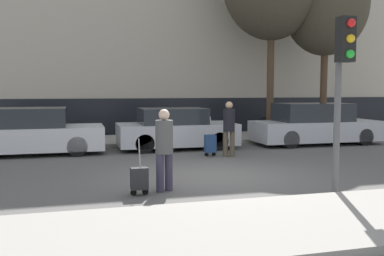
{
  "coord_description": "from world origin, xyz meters",
  "views": [
    {
      "loc": [
        -2.96,
        -9.18,
        1.97
      ],
      "look_at": [
        -0.03,
        1.8,
        0.95
      ],
      "focal_mm": 40.0,
      "sensor_mm": 36.0,
      "label": 1
    }
  ],
  "objects_px": {
    "pedestrian_right": "(229,126)",
    "parked_car_2": "(315,125)",
    "parked_car_1": "(176,130)",
    "pedestrian_left": "(164,145)",
    "trolley_left": "(139,178)",
    "parked_bicycle": "(276,125)",
    "parked_car_0": "(31,133)",
    "traffic_light": "(342,69)",
    "bare_tree_down_street": "(326,5)",
    "trolley_right": "(210,144)"
  },
  "relations": [
    {
      "from": "trolley_right",
      "to": "bare_tree_down_street",
      "type": "relative_size",
      "value": 0.16
    },
    {
      "from": "trolley_left",
      "to": "trolley_right",
      "type": "distance_m",
      "value": 4.94
    },
    {
      "from": "parked_car_0",
      "to": "parked_car_2",
      "type": "height_order",
      "value": "parked_car_2"
    },
    {
      "from": "parked_car_0",
      "to": "trolley_right",
      "type": "relative_size",
      "value": 3.57
    },
    {
      "from": "pedestrian_right",
      "to": "parked_car_2",
      "type": "bearing_deg",
      "value": 46.35
    },
    {
      "from": "parked_car_1",
      "to": "parked_car_2",
      "type": "distance_m",
      "value": 5.15
    },
    {
      "from": "bare_tree_down_street",
      "to": "traffic_light",
      "type": "bearing_deg",
      "value": -120.22
    },
    {
      "from": "pedestrian_left",
      "to": "trolley_left",
      "type": "height_order",
      "value": "pedestrian_left"
    },
    {
      "from": "parked_car_2",
      "to": "bare_tree_down_street",
      "type": "height_order",
      "value": "bare_tree_down_street"
    },
    {
      "from": "pedestrian_right",
      "to": "traffic_light",
      "type": "distance_m",
      "value": 5.19
    },
    {
      "from": "parked_car_1",
      "to": "parked_bicycle",
      "type": "distance_m",
      "value": 5.43
    },
    {
      "from": "parked_car_0",
      "to": "parked_car_1",
      "type": "distance_m",
      "value": 4.55
    },
    {
      "from": "pedestrian_left",
      "to": "parked_car_2",
      "type": "bearing_deg",
      "value": 20.07
    },
    {
      "from": "parked_car_1",
      "to": "bare_tree_down_street",
      "type": "xyz_separation_m",
      "value": [
        6.59,
        1.65,
        4.74
      ]
    },
    {
      "from": "pedestrian_left",
      "to": "bare_tree_down_street",
      "type": "relative_size",
      "value": 0.22
    },
    {
      "from": "traffic_light",
      "to": "bare_tree_down_street",
      "type": "height_order",
      "value": "bare_tree_down_street"
    },
    {
      "from": "trolley_left",
      "to": "parked_car_1",
      "type": "bearing_deg",
      "value": 71.17
    },
    {
      "from": "parked_car_1",
      "to": "pedestrian_left",
      "type": "relative_size",
      "value": 2.45
    },
    {
      "from": "parked_car_0",
      "to": "traffic_light",
      "type": "distance_m",
      "value": 9.4
    },
    {
      "from": "trolley_left",
      "to": "pedestrian_right",
      "type": "relative_size",
      "value": 0.66
    },
    {
      "from": "parked_car_0",
      "to": "bare_tree_down_street",
      "type": "xyz_separation_m",
      "value": [
        11.14,
        1.75,
        4.72
      ]
    },
    {
      "from": "bare_tree_down_street",
      "to": "pedestrian_right",
      "type": "bearing_deg",
      "value": -145.36
    },
    {
      "from": "trolley_right",
      "to": "bare_tree_down_street",
      "type": "bearing_deg",
      "value": 30.91
    },
    {
      "from": "parked_car_1",
      "to": "trolley_left",
      "type": "relative_size",
      "value": 3.66
    },
    {
      "from": "parked_car_2",
      "to": "bare_tree_down_street",
      "type": "relative_size",
      "value": 0.64
    },
    {
      "from": "trolley_right",
      "to": "pedestrian_left",
      "type": "bearing_deg",
      "value": -118.74
    },
    {
      "from": "parked_car_1",
      "to": "pedestrian_left",
      "type": "xyz_separation_m",
      "value": [
        -1.55,
        -5.88,
        0.26
      ]
    },
    {
      "from": "traffic_light",
      "to": "parked_car_1",
      "type": "bearing_deg",
      "value": 101.85
    },
    {
      "from": "parked_car_0",
      "to": "trolley_right",
      "type": "distance_m",
      "value": 5.48
    },
    {
      "from": "parked_bicycle",
      "to": "pedestrian_right",
      "type": "bearing_deg",
      "value": -129.68
    },
    {
      "from": "parked_car_2",
      "to": "pedestrian_left",
      "type": "relative_size",
      "value": 2.93
    },
    {
      "from": "traffic_light",
      "to": "bare_tree_down_street",
      "type": "relative_size",
      "value": 0.44
    },
    {
      "from": "parked_car_1",
      "to": "pedestrian_left",
      "type": "bearing_deg",
      "value": -104.81
    },
    {
      "from": "parked_bicycle",
      "to": "parked_car_0",
      "type": "bearing_deg",
      "value": -165.2
    },
    {
      "from": "pedestrian_left",
      "to": "bare_tree_down_street",
      "type": "bearing_deg",
      "value": 22.54
    },
    {
      "from": "trolley_left",
      "to": "parked_bicycle",
      "type": "height_order",
      "value": "parked_bicycle"
    },
    {
      "from": "parked_car_1",
      "to": "bare_tree_down_street",
      "type": "height_order",
      "value": "bare_tree_down_street"
    },
    {
      "from": "trolley_left",
      "to": "bare_tree_down_street",
      "type": "xyz_separation_m",
      "value": [
        8.66,
        7.72,
        5.06
      ]
    },
    {
      "from": "trolley_right",
      "to": "traffic_light",
      "type": "height_order",
      "value": "traffic_light"
    },
    {
      "from": "pedestrian_right",
      "to": "trolley_right",
      "type": "relative_size",
      "value": 1.37
    },
    {
      "from": "parked_car_1",
      "to": "pedestrian_right",
      "type": "xyz_separation_m",
      "value": [
        1.13,
        -2.12,
        0.28
      ]
    },
    {
      "from": "parked_car_0",
      "to": "parked_car_1",
      "type": "xyz_separation_m",
      "value": [
        4.55,
        0.1,
        -0.02
      ]
    },
    {
      "from": "trolley_right",
      "to": "traffic_light",
      "type": "bearing_deg",
      "value": -80.41
    },
    {
      "from": "pedestrian_left",
      "to": "traffic_light",
      "type": "height_order",
      "value": "traffic_light"
    },
    {
      "from": "trolley_right",
      "to": "parked_bicycle",
      "type": "distance_m",
      "value": 6.06
    },
    {
      "from": "pedestrian_left",
      "to": "traffic_light",
      "type": "distance_m",
      "value": 3.58
    },
    {
      "from": "pedestrian_right",
      "to": "parked_bicycle",
      "type": "bearing_deg",
      "value": 71.12
    },
    {
      "from": "parked_car_2",
      "to": "pedestrian_left",
      "type": "height_order",
      "value": "pedestrian_left"
    },
    {
      "from": "parked_car_2",
      "to": "parked_bicycle",
      "type": "xyz_separation_m",
      "value": [
        -0.27,
        2.59,
        -0.2
      ]
    },
    {
      "from": "parked_car_1",
      "to": "bare_tree_down_street",
      "type": "bearing_deg",
      "value": 14.09
    }
  ]
}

